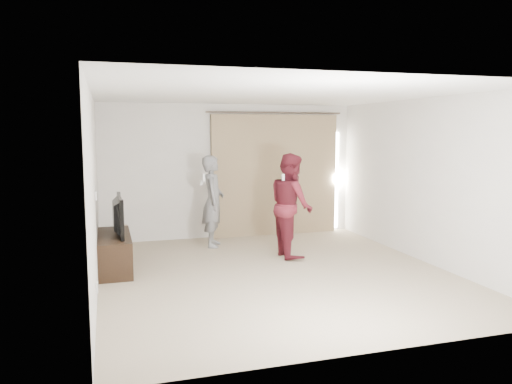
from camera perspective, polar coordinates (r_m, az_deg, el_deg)
floor at (r=7.43m, az=2.30°, el=-9.30°), size 5.50×5.50×0.00m
wall_back at (r=9.80m, az=-2.91°, el=2.41°), size 5.00×0.04×2.60m
wall_left at (r=6.79m, az=-18.03°, el=0.00°), size 0.04×5.50×2.60m
ceiling at (r=7.15m, az=2.40°, el=11.12°), size 5.00×5.50×0.01m
curtain at (r=10.00m, az=2.28°, el=1.95°), size 2.80×0.11×2.46m
tv_console at (r=7.86m, az=-15.88°, el=-6.64°), size 0.48×1.39×0.53m
tv at (r=7.75m, az=-16.02°, el=-2.60°), size 0.15×1.02×0.59m
scratching_post at (r=9.05m, az=-14.94°, el=-5.38°), size 0.34×0.34×0.45m
person_man at (r=9.01m, az=-4.94°, el=-1.05°), size 0.54×0.68×1.65m
person_woman at (r=8.29m, az=4.04°, el=-1.49°), size 0.65×0.84×1.72m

